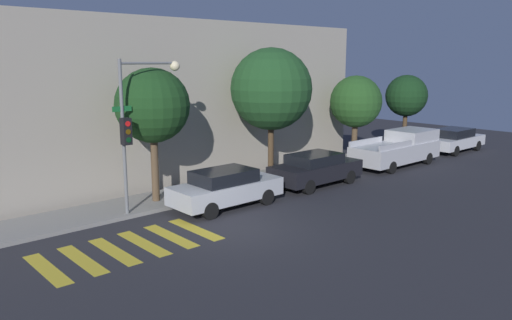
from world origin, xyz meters
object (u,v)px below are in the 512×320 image
at_px(traffic_light_pole, 137,115).
at_px(tree_behind_truck, 406,96).
at_px(sedan_middle, 316,169).
at_px(tree_near_corner, 152,106).
at_px(tree_far_end, 356,102).
at_px(pickup_truck, 399,148).
at_px(tree_midblock, 271,89).
at_px(sedan_near_corner, 226,188).
at_px(sedan_far_end, 454,140).

distance_m(traffic_light_pole, tree_behind_truck, 18.20).
relative_size(sedan_middle, tree_near_corner, 0.84).
height_order(tree_near_corner, tree_behind_truck, tree_near_corner).
relative_size(sedan_middle, tree_far_end, 0.94).
distance_m(traffic_light_pole, tree_far_end, 13.33).
xyz_separation_m(pickup_truck, tree_far_end, (-1.00, 2.11, 2.34)).
distance_m(tree_near_corner, tree_midblock, 6.03).
relative_size(traffic_light_pole, tree_behind_truck, 1.19).
xyz_separation_m(tree_near_corner, tree_behind_truck, (17.08, 0.00, -0.42)).
bearing_deg(sedan_near_corner, tree_behind_truck, 7.82).
relative_size(tree_far_end, tree_behind_truck, 1.01).
bearing_deg(sedan_near_corner, sedan_middle, 0.00).
height_order(sedan_near_corner, tree_behind_truck, tree_behind_truck).
xyz_separation_m(sedan_middle, tree_far_end, (5.50, 2.11, 2.48)).
xyz_separation_m(pickup_truck, tree_near_corner, (-13.21, 2.11, 2.84)).
bearing_deg(tree_near_corner, tree_behind_truck, 0.00).
relative_size(pickup_truck, tree_behind_truck, 1.20).
distance_m(pickup_truck, tree_midblock, 8.16).
height_order(tree_far_end, tree_behind_truck, tree_far_end).
height_order(pickup_truck, sedan_far_end, pickup_truck).
distance_m(sedan_near_corner, tree_behind_truck, 15.73).
xyz_separation_m(sedan_near_corner, tree_behind_truck, (15.37, 2.11, 2.56)).
bearing_deg(tree_behind_truck, sedan_far_end, -45.67).
bearing_deg(sedan_middle, sedan_far_end, 0.00).
bearing_deg(tree_behind_truck, tree_midblock, 180.00).
distance_m(sedan_middle, sedan_far_end, 12.44).
xyz_separation_m(traffic_light_pole, tree_midblock, (7.11, 0.84, 0.59)).
height_order(tree_near_corner, tree_far_end, tree_near_corner).
relative_size(tree_near_corner, tree_midblock, 0.86).
bearing_deg(sedan_middle, traffic_light_pole, 170.74).
distance_m(traffic_light_pole, tree_midblock, 7.18).
bearing_deg(traffic_light_pole, tree_near_corner, 37.61).
bearing_deg(sedan_near_corner, tree_near_corner, 129.05).
distance_m(sedan_near_corner, tree_far_end, 10.99).
xyz_separation_m(traffic_light_pole, tree_far_end, (13.30, 0.84, -0.31)).
relative_size(traffic_light_pole, tree_near_corner, 1.06).
bearing_deg(sedan_near_corner, traffic_light_pole, 155.62).
bearing_deg(tree_far_end, sedan_far_end, -16.92).
bearing_deg(sedan_far_end, tree_midblock, 170.86).
height_order(traffic_light_pole, tree_far_end, traffic_light_pole).
height_order(sedan_middle, sedan_far_end, sedan_middle).
bearing_deg(tree_midblock, traffic_light_pole, -173.25).
height_order(sedan_middle, tree_behind_truck, tree_behind_truck).
bearing_deg(tree_near_corner, pickup_truck, -9.09).
height_order(sedan_near_corner, tree_far_end, tree_far_end).
bearing_deg(pickup_truck, sedan_far_end, -0.00).
distance_m(sedan_far_end, tree_far_end, 7.67).
xyz_separation_m(pickup_truck, tree_midblock, (-7.19, 2.11, 3.23)).
height_order(traffic_light_pole, sedan_far_end, traffic_light_pole).
bearing_deg(traffic_light_pole, sedan_far_end, -3.59).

